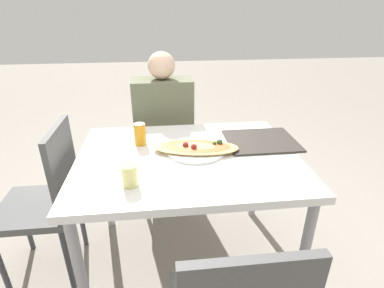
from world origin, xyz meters
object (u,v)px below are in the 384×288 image
(dining_table, at_px, (188,168))
(chair_far_seated, at_px, (164,136))
(chair_side_left, at_px, (47,196))
(pizza_main, at_px, (196,148))
(drink_glass, at_px, (130,175))
(soda_can, at_px, (140,134))
(person_seated, at_px, (164,120))

(dining_table, relative_size, chair_far_seated, 1.27)
(dining_table, bearing_deg, chair_side_left, 177.30)
(pizza_main, xyz_separation_m, drink_glass, (-0.33, -0.30, 0.03))
(soda_can, bearing_deg, dining_table, -34.32)
(chair_far_seated, relative_size, pizza_main, 1.87)
(chair_side_left, bearing_deg, pizza_main, -89.14)
(chair_side_left, height_order, person_seated, person_seated)
(chair_far_seated, relative_size, person_seated, 0.78)
(dining_table, distance_m, person_seated, 0.67)
(dining_table, bearing_deg, pizza_main, 44.42)
(dining_table, bearing_deg, drink_glass, -138.04)
(person_seated, height_order, soda_can, person_seated)
(pizza_main, distance_m, soda_can, 0.33)
(chair_side_left, bearing_deg, dining_table, -92.70)
(person_seated, bearing_deg, pizza_main, 104.58)
(person_seated, bearing_deg, chair_far_seated, -90.00)
(chair_far_seated, xyz_separation_m, drink_glass, (-0.17, -1.02, 0.27))
(chair_side_left, xyz_separation_m, drink_glass, (0.49, -0.29, 0.27))
(chair_side_left, relative_size, person_seated, 0.78)
(chair_side_left, height_order, drink_glass, chair_side_left)
(dining_table, distance_m, chair_far_seated, 0.79)
(chair_far_seated, bearing_deg, dining_table, 98.04)
(chair_far_seated, distance_m, pizza_main, 0.78)
(chair_side_left, relative_size, soda_can, 7.28)
(dining_table, height_order, chair_side_left, chair_side_left)
(chair_far_seated, distance_m, drink_glass, 1.07)
(pizza_main, xyz_separation_m, soda_can, (-0.30, 0.12, 0.04))
(chair_side_left, distance_m, pizza_main, 0.85)
(soda_can, bearing_deg, person_seated, 73.53)
(chair_side_left, bearing_deg, person_seated, -46.65)
(chair_side_left, xyz_separation_m, pizza_main, (0.81, 0.01, 0.24))
(dining_table, relative_size, person_seated, 0.99)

